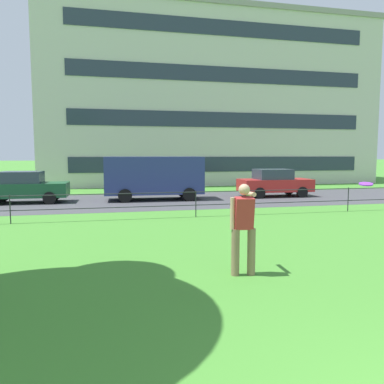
# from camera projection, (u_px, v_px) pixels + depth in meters

# --- Properties ---
(street_strip) EXTENTS (80.00, 7.08, 0.01)m
(street_strip) POSITION_uv_depth(u_px,v_px,m) (173.00, 200.00, 19.38)
(street_strip) COLOR #424247
(street_strip) RESTS_ON ground
(park_fence) EXTENTS (39.16, 0.04, 1.00)m
(park_fence) POSITION_uv_depth(u_px,v_px,m) (196.00, 199.00, 14.19)
(park_fence) COLOR #232328
(park_fence) RESTS_ON ground
(person_thrower) EXTENTS (0.57, 0.77, 1.80)m
(person_thrower) POSITION_uv_depth(u_px,v_px,m) (243.00, 226.00, 7.30)
(person_thrower) COLOR #846B4C
(person_thrower) RESTS_ON ground
(frisbee) EXTENTS (0.36, 0.36, 0.07)m
(frisbee) POSITION_uv_depth(u_px,v_px,m) (366.00, 184.00, 7.59)
(frisbee) COLOR purple
(car_dark_green_far_right) EXTENTS (4.03, 1.87, 1.54)m
(car_dark_green_far_right) POSITION_uv_depth(u_px,v_px,m) (24.00, 187.00, 18.24)
(car_dark_green_far_right) COLOR #194C2D
(car_dark_green_far_right) RESTS_ON ground
(panel_van_center) EXTENTS (5.06, 2.23, 2.24)m
(panel_van_center) POSITION_uv_depth(u_px,v_px,m) (154.00, 175.00, 19.48)
(panel_van_center) COLOR navy
(panel_van_center) RESTS_ON ground
(car_red_far_left) EXTENTS (4.02, 1.85, 1.54)m
(car_red_far_left) POSITION_uv_depth(u_px,v_px,m) (274.00, 183.00, 21.04)
(car_red_far_left) COLOR red
(car_red_far_left) RESTS_ON ground
(apartment_building_background) EXTENTS (26.60, 11.71, 13.46)m
(apartment_building_background) POSITION_uv_depth(u_px,v_px,m) (204.00, 104.00, 33.02)
(apartment_building_background) COLOR beige
(apartment_building_background) RESTS_ON ground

